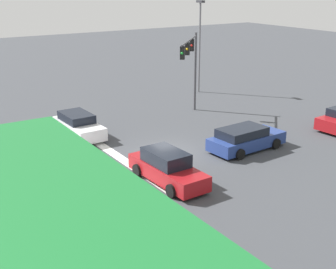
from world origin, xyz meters
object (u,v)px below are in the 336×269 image
car_1 (79,126)px  pedestrian (124,212)px  car_3 (167,168)px  traffic_signal_mast (191,57)px  car_2 (245,139)px  street_light_pole_b (200,38)px

car_1 → pedestrian: (12.53, -3.25, 0.26)m
car_1 → pedestrian: pedestrian is taller
car_1 → car_3: car_3 is taller
pedestrian → car_3: bearing=-7.6°
traffic_signal_mast → car_1: (-0.21, -8.69, -3.68)m
traffic_signal_mast → car_3: (8.91, -7.73, -3.66)m
traffic_signal_mast → car_2: traffic_signal_mast is taller
pedestrian → street_light_pole_b: bearing=0.4°
street_light_pole_b → pedestrian: bearing=-43.0°
car_1 → car_3: size_ratio=0.91×
street_light_pole_b → traffic_signal_mast: bearing=-40.7°
pedestrian → car_1: bearing=28.8°
car_3 → pedestrian: 5.42m
traffic_signal_mast → car_1: 9.44m
car_2 → car_1: bearing=130.2°
car_2 → street_light_pole_b: (-13.71, 6.62, 4.10)m
car_1 → pedestrian: bearing=-16.4°
traffic_signal_mast → car_2: 8.47m
car_3 → pedestrian: bearing=-53.4°
street_light_pole_b → car_1: bearing=-66.8°
car_2 → car_3: 6.60m
car_1 → street_light_pole_b: size_ratio=0.57×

